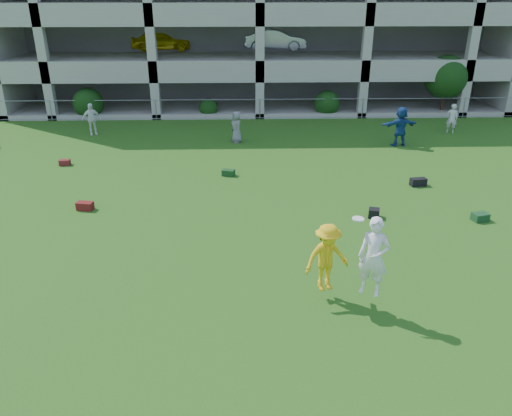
{
  "coord_description": "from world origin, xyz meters",
  "views": [
    {
      "loc": [
        -1.12,
        -9.74,
        7.04
      ],
      "look_at": [
        -0.72,
        3.0,
        1.4
      ],
      "focal_mm": 35.0,
      "sensor_mm": 36.0,
      "label": 1
    }
  ],
  "objects_px": {
    "bystander_e": "(452,118)",
    "frisbee_contest": "(342,257)",
    "crate_d": "(374,213)",
    "bystander_d": "(400,126)",
    "parking_garage": "(255,4)",
    "bystander_b": "(91,119)",
    "bystander_c": "(237,127)"
  },
  "relations": [
    {
      "from": "bystander_b",
      "to": "bystander_d",
      "type": "relative_size",
      "value": 0.86
    },
    {
      "from": "bystander_c",
      "to": "bystander_e",
      "type": "height_order",
      "value": "bystander_e"
    },
    {
      "from": "frisbee_contest",
      "to": "parking_garage",
      "type": "height_order",
      "value": "parking_garage"
    },
    {
      "from": "bystander_d",
      "to": "parking_garage",
      "type": "distance_m",
      "value": 16.47
    },
    {
      "from": "bystander_e",
      "to": "crate_d",
      "type": "relative_size",
      "value": 4.4
    },
    {
      "from": "bystander_e",
      "to": "parking_garage",
      "type": "bearing_deg",
      "value": -28.16
    },
    {
      "from": "bystander_e",
      "to": "crate_d",
      "type": "height_order",
      "value": "bystander_e"
    },
    {
      "from": "bystander_e",
      "to": "crate_d",
      "type": "bearing_deg",
      "value": 79.61
    },
    {
      "from": "crate_d",
      "to": "bystander_b",
      "type": "bearing_deg",
      "value": 138.68
    },
    {
      "from": "bystander_d",
      "to": "parking_garage",
      "type": "height_order",
      "value": "parking_garage"
    },
    {
      "from": "crate_d",
      "to": "frisbee_contest",
      "type": "bearing_deg",
      "value": -113.17
    },
    {
      "from": "frisbee_contest",
      "to": "bystander_d",
      "type": "bearing_deg",
      "value": 67.77
    },
    {
      "from": "bystander_c",
      "to": "crate_d",
      "type": "bearing_deg",
      "value": 5.31
    },
    {
      "from": "bystander_b",
      "to": "bystander_c",
      "type": "relative_size",
      "value": 1.06
    },
    {
      "from": "bystander_b",
      "to": "bystander_d",
      "type": "bearing_deg",
      "value": -32.82
    },
    {
      "from": "bystander_c",
      "to": "parking_garage",
      "type": "height_order",
      "value": "parking_garage"
    },
    {
      "from": "bystander_c",
      "to": "frisbee_contest",
      "type": "bearing_deg",
      "value": -11.49
    },
    {
      "from": "bystander_d",
      "to": "crate_d",
      "type": "xyz_separation_m",
      "value": [
        -3.25,
        -8.19,
        -0.8
      ]
    },
    {
      "from": "bystander_e",
      "to": "frisbee_contest",
      "type": "distance_m",
      "value": 17.63
    },
    {
      "from": "bystander_b",
      "to": "crate_d",
      "type": "height_order",
      "value": "bystander_b"
    },
    {
      "from": "bystander_b",
      "to": "bystander_e",
      "type": "relative_size",
      "value": 1.06
    },
    {
      "from": "frisbee_contest",
      "to": "bystander_c",
      "type": "bearing_deg",
      "value": 100.28
    },
    {
      "from": "bystander_c",
      "to": "crate_d",
      "type": "relative_size",
      "value": 4.39
    },
    {
      "from": "crate_d",
      "to": "parking_garage",
      "type": "distance_m",
      "value": 23.41
    },
    {
      "from": "crate_d",
      "to": "parking_garage",
      "type": "xyz_separation_m",
      "value": [
        -3.3,
        22.42,
        5.86
      ]
    },
    {
      "from": "bystander_b",
      "to": "bystander_c",
      "type": "height_order",
      "value": "bystander_b"
    },
    {
      "from": "bystander_d",
      "to": "frisbee_contest",
      "type": "height_order",
      "value": "frisbee_contest"
    },
    {
      "from": "bystander_b",
      "to": "bystander_e",
      "type": "distance_m",
      "value": 18.79
    },
    {
      "from": "bystander_b",
      "to": "crate_d",
      "type": "bearing_deg",
      "value": -64.97
    },
    {
      "from": "parking_garage",
      "to": "bystander_d",
      "type": "bearing_deg",
      "value": -65.28
    },
    {
      "from": "crate_d",
      "to": "frisbee_contest",
      "type": "xyz_separation_m",
      "value": [
        -2.09,
        -4.89,
        1.11
      ]
    },
    {
      "from": "bystander_d",
      "to": "frisbee_contest",
      "type": "distance_m",
      "value": 14.13
    }
  ]
}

